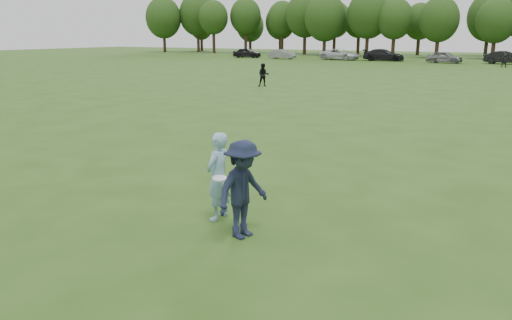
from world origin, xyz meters
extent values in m
plane|color=#294A14|center=(0.00, 0.00, 0.00)|extent=(200.00, 200.00, 0.00)
imported|color=#85B1CE|center=(-0.82, 0.74, 0.87)|extent=(0.42, 0.64, 1.75)
imported|color=#181F35|center=(0.07, 0.20, 0.90)|extent=(0.90, 1.28, 1.79)
imported|color=black|center=(-12.25, 23.75, 0.79)|extent=(0.96, 0.90, 1.58)
imported|color=#262626|center=(1.01, 54.67, 0.83)|extent=(1.61, 0.80, 1.66)
imported|color=black|center=(-34.63, 59.88, 0.73)|extent=(4.39, 2.05, 1.45)
imported|color=slate|center=(-28.37, 59.14, 0.67)|extent=(4.13, 1.59, 1.34)
imported|color=silver|center=(-20.00, 60.43, 0.76)|extent=(5.77, 3.24, 1.52)
imported|color=black|center=(-14.02, 60.94, 0.78)|extent=(5.56, 2.63, 1.57)
imported|color=slate|center=(-6.01, 59.53, 0.73)|extent=(4.41, 2.10, 1.46)
imported|color=black|center=(0.73, 60.94, 0.77)|extent=(4.86, 2.25, 1.54)
cylinder|color=white|center=(-0.60, 0.47, 0.94)|extent=(0.30, 0.30, 0.08)
cylinder|color=#332114|center=(-60.68, 72.20, 1.81)|extent=(0.56, 0.56, 3.63)
ellipsoid|color=#203812|center=(-60.68, 72.20, 6.55)|extent=(6.88, 6.88, 7.91)
cylinder|color=#332114|center=(-55.50, 76.37, 2.06)|extent=(0.56, 0.56, 4.13)
ellipsoid|color=#203812|center=(-55.50, 76.37, 7.21)|extent=(7.25, 7.25, 8.34)
cylinder|color=#332114|center=(-49.35, 72.76, 2.09)|extent=(0.56, 0.56, 4.18)
ellipsoid|color=#203812|center=(-49.35, 72.76, 6.48)|extent=(5.42, 5.42, 6.23)
cylinder|color=#332114|center=(-44.47, 76.22, 2.13)|extent=(0.56, 0.56, 4.26)
ellipsoid|color=#203812|center=(-44.47, 76.22, 6.72)|extent=(5.79, 5.79, 6.66)
cylinder|color=#332114|center=(-37.59, 77.79, 1.96)|extent=(0.56, 0.56, 3.91)
ellipsoid|color=#203812|center=(-37.59, 77.79, 6.24)|extent=(5.47, 5.47, 6.29)
cylinder|color=#332114|center=(-32.29, 76.03, 1.92)|extent=(0.56, 0.56, 3.83)
ellipsoid|color=#203812|center=(-32.29, 76.03, 6.70)|extent=(6.75, 6.75, 7.76)
cylinder|color=#332114|center=(-27.39, 73.06, 1.63)|extent=(0.56, 0.56, 3.25)
ellipsoid|color=#203812|center=(-27.39, 73.06, 6.13)|extent=(6.76, 6.76, 7.78)
cylinder|color=#332114|center=(-20.22, 73.48, 1.86)|extent=(0.56, 0.56, 3.71)
ellipsoid|color=#203812|center=(-20.22, 73.48, 6.55)|extent=(6.68, 6.68, 7.68)
cylinder|color=#332114|center=(-15.90, 73.09, 1.73)|extent=(0.56, 0.56, 3.46)
ellipsoid|color=#203812|center=(-15.90, 73.09, 5.79)|extent=(5.49, 5.49, 6.31)
cylinder|color=#332114|center=(-9.32, 72.95, 1.57)|extent=(0.56, 0.56, 3.14)
ellipsoid|color=#203812|center=(-9.32, 72.95, 5.60)|extent=(5.78, 5.78, 6.64)
cylinder|color=#332114|center=(-1.61, 72.69, 1.51)|extent=(0.56, 0.56, 3.01)
ellipsoid|color=#203812|center=(-1.61, 72.69, 5.34)|extent=(5.46, 5.46, 6.28)
cylinder|color=#332114|center=(-58.26, 81.41, 1.49)|extent=(0.56, 0.56, 2.97)
ellipsoid|color=#203812|center=(-58.26, 81.41, 5.03)|extent=(4.85, 4.85, 5.58)
cylinder|color=#332114|center=(-47.10, 82.53, 1.36)|extent=(0.56, 0.56, 2.73)
ellipsoid|color=#203812|center=(-47.10, 82.53, 5.05)|extent=(5.45, 5.45, 6.27)
cylinder|color=#332114|center=(-39.55, 80.93, 1.63)|extent=(0.56, 0.56, 3.25)
ellipsoid|color=#203812|center=(-39.55, 80.93, 5.67)|extent=(5.68, 5.68, 6.53)
cylinder|color=#332114|center=(-29.72, 83.93, 1.81)|extent=(0.56, 0.56, 3.62)
ellipsoid|color=#203812|center=(-29.72, 83.93, 6.09)|extent=(5.80, 5.80, 6.67)
cylinder|color=#332114|center=(-24.24, 81.39, 1.80)|extent=(0.56, 0.56, 3.61)
ellipsoid|color=#203812|center=(-24.24, 81.39, 5.98)|extent=(5.58, 5.58, 6.42)
cylinder|color=#332114|center=(-13.94, 81.92, 1.65)|extent=(0.56, 0.56, 3.29)
ellipsoid|color=#203812|center=(-13.94, 81.92, 5.55)|extent=(5.30, 5.30, 6.09)
cylinder|color=#332114|center=(-3.49, 83.39, 1.64)|extent=(0.56, 0.56, 3.28)
ellipsoid|color=#203812|center=(-3.49, 83.39, 6.16)|extent=(6.78, 6.78, 7.79)
camera|label=1|loc=(4.40, -7.06, 3.58)|focal=35.00mm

